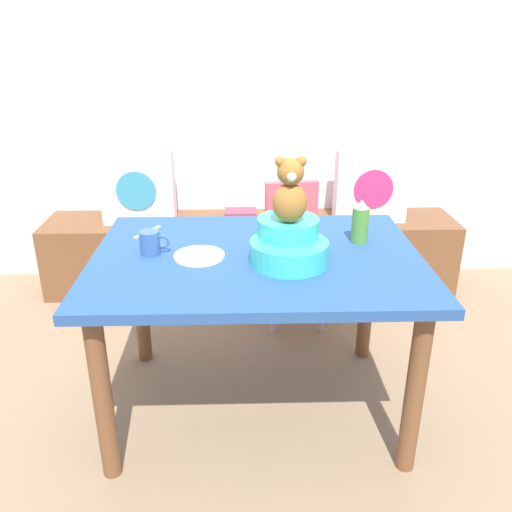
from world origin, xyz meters
The scene contains 14 objects.
ground_plane centered at (0.00, 0.00, 0.00)m, with size 8.00×8.00×0.00m, color #8C7256.
back_wall centered at (0.00, 1.50, 1.30)m, with size 4.40×0.10×2.60m, color silver.
window_bench centered at (0.00, 1.23, 0.23)m, with size 2.60×0.44×0.46m, color brown.
pillow_floral_left centered at (-0.69, 1.20, 0.68)m, with size 0.44×0.15×0.44m.
pillow_floral_right centered at (0.74, 1.20, 0.68)m, with size 0.44×0.15×0.44m.
book_stack centered at (-0.07, 1.23, 0.49)m, with size 0.20×0.14×0.06m, color #89374A.
dining_table centered at (0.00, 0.00, 0.64)m, with size 1.31×0.95×0.74m.
highchair centered at (0.25, 0.79, 0.52)m, with size 0.37×0.49×0.79m.
infant_seat_teal centered at (0.12, -0.07, 0.81)m, with size 0.30×0.33×0.16m.
teddy_bear centered at (0.12, -0.07, 1.02)m, with size 0.13×0.12×0.25m.
ketchup_bottle centered at (0.44, 0.12, 0.83)m, with size 0.07×0.07×0.18m.
coffee_mug centered at (-0.42, 0.02, 0.79)m, with size 0.12×0.08×0.09m.
dinner_plate_near centered at (-0.23, -0.02, 0.75)m, with size 0.20×0.20×0.01m, color white.
table_fork centered at (-0.48, 0.26, 0.74)m, with size 0.02×0.17×0.01m, color silver.
Camera 1 is at (-0.06, -1.93, 1.56)m, focal length 36.78 mm.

